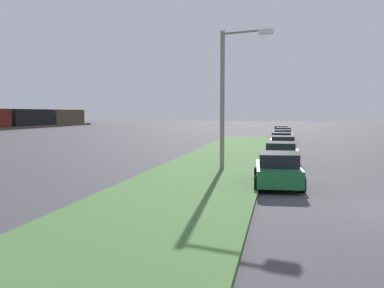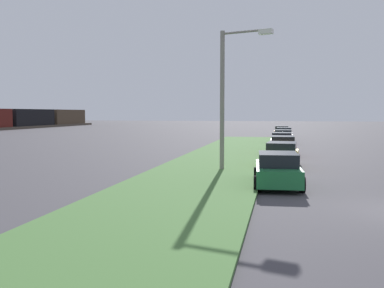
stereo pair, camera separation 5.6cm
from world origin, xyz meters
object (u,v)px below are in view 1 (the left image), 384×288
parked_car_white (281,141)px  streetlight (228,90)px  parked_car_green (278,170)px  parked_car_orange (281,132)px  parked_car_silver (283,134)px  parked_car_yellow (282,155)px  parked_car_black (283,137)px  parked_car_red (283,146)px

parked_car_white → streetlight: streetlight is taller
parked_car_green → parked_car_orange: (37.56, -0.23, 0.00)m
streetlight → parked_car_silver: bearing=-6.5°
parked_car_yellow → parked_car_silver: 25.00m
parked_car_black → parked_car_silver: 6.45m
parked_car_silver → parked_car_orange: bearing=1.7°
parked_car_red → parked_car_green: bearing=178.9°
parked_car_green → parked_car_red: same height
parked_car_silver → parked_car_black: bearing=178.9°
parked_car_yellow → parked_car_white: size_ratio=1.02×
parked_car_white → parked_car_silver: 12.63m
streetlight → parked_car_orange: bearing=-5.0°
parked_car_black → parked_car_red: bearing=-178.7°
parked_car_silver → streetlight: streetlight is taller
parked_car_red → parked_car_white: size_ratio=1.00×
parked_car_white → streetlight: 15.47m
parked_car_black → parked_car_orange: (12.34, 0.13, 0.00)m
parked_car_yellow → streetlight: 5.21m
parked_car_red → parked_car_black: same height
parked_car_black → streetlight: streetlight is taller
parked_car_yellow → parked_car_orange: bearing=3.3°
parked_car_white → parked_car_black: bearing=-1.5°
parked_car_black → parked_car_yellow: bearing=-178.8°
parked_car_yellow → parked_car_black: size_ratio=1.01×
parked_car_orange → parked_car_white: bearing=-178.2°
parked_car_orange → streetlight: 33.59m
parked_car_red → streetlight: streetlight is taller
parked_car_black → parked_car_green: bearing=-179.1°
parked_car_white → streetlight: size_ratio=0.57×
parked_car_green → parked_car_white: 19.05m
parked_car_orange → parked_car_black: bearing=-177.5°
parked_car_orange → streetlight: (-33.26, 2.89, 3.67)m
parked_car_green → parked_car_black: size_ratio=1.01×
parked_car_red → parked_car_white: bearing=0.9°
parked_car_green → parked_car_black: same height
streetlight → parked_car_black: bearing=-8.2°
parked_car_yellow → parked_car_white: (12.38, -0.01, 0.00)m
parked_car_green → parked_car_orange: bearing=-3.7°
streetlight → parked_car_yellow: bearing=-50.1°
parked_car_black → parked_car_orange: 12.34m
parked_car_red → parked_car_silver: (18.28, -0.18, 0.00)m
parked_car_white → parked_car_green: bearing=179.5°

